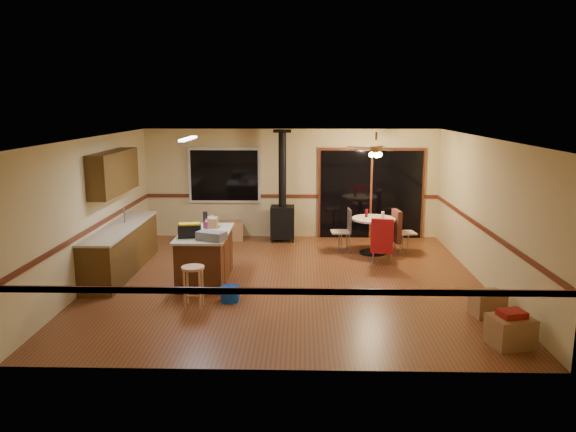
{
  "coord_description": "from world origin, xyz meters",
  "views": [
    {
      "loc": [
        0.26,
        -9.82,
        3.18
      ],
      "look_at": [
        0.0,
        0.3,
        1.15
      ],
      "focal_mm": 35.0,
      "sensor_mm": 36.0,
      "label": 1
    }
  ],
  "objects_px": {
    "chair_near": "(382,236)",
    "box_corner_b": "(487,304)",
    "dining_table": "(373,229)",
    "toolbox_grey": "(211,236)",
    "bar_stool": "(193,287)",
    "chair_left": "(345,226)",
    "blue_bucket": "(230,294)",
    "wood_stove": "(282,210)",
    "toolbox_black": "(190,231)",
    "chair_right": "(398,226)",
    "kitchen_island": "(205,256)",
    "box_corner_a": "(510,331)",
    "box_under_window": "(230,231)"
  },
  "relations": [
    {
      "from": "toolbox_black",
      "to": "blue_bucket",
      "type": "distance_m",
      "value": 1.39
    },
    {
      "from": "toolbox_grey",
      "to": "dining_table",
      "type": "distance_m",
      "value": 4.01
    },
    {
      "from": "blue_bucket",
      "to": "dining_table",
      "type": "bearing_deg",
      "value": 48.54
    },
    {
      "from": "kitchen_island",
      "to": "box_corner_a",
      "type": "bearing_deg",
      "value": -30.88
    },
    {
      "from": "toolbox_grey",
      "to": "chair_right",
      "type": "bearing_deg",
      "value": 35.46
    },
    {
      "from": "toolbox_black",
      "to": "chair_right",
      "type": "relative_size",
      "value": 0.57
    },
    {
      "from": "chair_near",
      "to": "box_corner_b",
      "type": "bearing_deg",
      "value": -65.23
    },
    {
      "from": "toolbox_grey",
      "to": "box_corner_b",
      "type": "xyz_separation_m",
      "value": [
        4.38,
        -1.04,
        -0.79
      ]
    },
    {
      "from": "toolbox_black",
      "to": "box_under_window",
      "type": "height_order",
      "value": "toolbox_black"
    },
    {
      "from": "bar_stool",
      "to": "chair_left",
      "type": "xyz_separation_m",
      "value": [
        2.66,
        3.43,
        0.26
      ]
    },
    {
      "from": "toolbox_black",
      "to": "toolbox_grey",
      "type": "bearing_deg",
      "value": -26.46
    },
    {
      "from": "kitchen_island",
      "to": "toolbox_black",
      "type": "distance_m",
      "value": 0.7
    },
    {
      "from": "toolbox_grey",
      "to": "box_corner_b",
      "type": "distance_m",
      "value": 4.57
    },
    {
      "from": "toolbox_grey",
      "to": "kitchen_island",
      "type": "bearing_deg",
      "value": 110.75
    },
    {
      "from": "bar_stool",
      "to": "box_corner_a",
      "type": "height_order",
      "value": "bar_stool"
    },
    {
      "from": "wood_stove",
      "to": "chair_right",
      "type": "distance_m",
      "value": 2.73
    },
    {
      "from": "wood_stove",
      "to": "toolbox_grey",
      "type": "distance_m",
      "value": 3.79
    },
    {
      "from": "chair_right",
      "to": "box_corner_b",
      "type": "bearing_deg",
      "value": -77.67
    },
    {
      "from": "kitchen_island",
      "to": "toolbox_grey",
      "type": "distance_m",
      "value": 0.81
    },
    {
      "from": "toolbox_grey",
      "to": "bar_stool",
      "type": "xyz_separation_m",
      "value": [
        -0.18,
        -0.78,
        -0.64
      ]
    },
    {
      "from": "chair_left",
      "to": "toolbox_grey",
      "type": "bearing_deg",
      "value": -133.14
    },
    {
      "from": "toolbox_grey",
      "to": "chair_left",
      "type": "distance_m",
      "value": 3.65
    },
    {
      "from": "bar_stool",
      "to": "dining_table",
      "type": "xyz_separation_m",
      "value": [
        3.25,
        3.33,
        0.2
      ]
    },
    {
      "from": "box_under_window",
      "to": "toolbox_grey",
      "type": "bearing_deg",
      "value": -87.46
    },
    {
      "from": "bar_stool",
      "to": "blue_bucket",
      "type": "xyz_separation_m",
      "value": [
        0.54,
        0.26,
        -0.2
      ]
    },
    {
      "from": "bar_stool",
      "to": "chair_near",
      "type": "xyz_separation_m",
      "value": [
        3.32,
        2.45,
        0.27
      ]
    },
    {
      "from": "wood_stove",
      "to": "toolbox_black",
      "type": "xyz_separation_m",
      "value": [
        -1.5,
        -3.42,
        0.28
      ]
    },
    {
      "from": "chair_near",
      "to": "chair_right",
      "type": "bearing_deg",
      "value": 62.99
    },
    {
      "from": "toolbox_grey",
      "to": "bar_stool",
      "type": "bearing_deg",
      "value": -102.75
    },
    {
      "from": "toolbox_grey",
      "to": "chair_near",
      "type": "distance_m",
      "value": 3.57
    },
    {
      "from": "bar_stool",
      "to": "box_corner_b",
      "type": "relative_size",
      "value": 1.45
    },
    {
      "from": "toolbox_grey",
      "to": "box_corner_a",
      "type": "height_order",
      "value": "toolbox_grey"
    },
    {
      "from": "dining_table",
      "to": "box_corner_b",
      "type": "bearing_deg",
      "value": -69.94
    },
    {
      "from": "toolbox_black",
      "to": "box_corner_b",
      "type": "distance_m",
      "value": 5.02
    },
    {
      "from": "box_corner_b",
      "to": "bar_stool",
      "type": "bearing_deg",
      "value": 176.86
    },
    {
      "from": "wood_stove",
      "to": "toolbox_black",
      "type": "bearing_deg",
      "value": -113.61
    },
    {
      "from": "wood_stove",
      "to": "bar_stool",
      "type": "distance_m",
      "value": 4.6
    },
    {
      "from": "bar_stool",
      "to": "chair_left",
      "type": "distance_m",
      "value": 4.35
    },
    {
      "from": "box_corner_a",
      "to": "box_corner_b",
      "type": "bearing_deg",
      "value": 87.3
    },
    {
      "from": "chair_right",
      "to": "kitchen_island",
      "type": "bearing_deg",
      "value": -152.5
    },
    {
      "from": "chair_near",
      "to": "wood_stove",
      "type": "bearing_deg",
      "value": 136.31
    },
    {
      "from": "toolbox_black",
      "to": "chair_left",
      "type": "height_order",
      "value": "toolbox_black"
    },
    {
      "from": "chair_left",
      "to": "chair_near",
      "type": "bearing_deg",
      "value": -56.39
    },
    {
      "from": "kitchen_island",
      "to": "bar_stool",
      "type": "xyz_separation_m",
      "value": [
        0.04,
        -1.36,
        -0.12
      ]
    },
    {
      "from": "wood_stove",
      "to": "kitchen_island",
      "type": "bearing_deg",
      "value": -113.09
    },
    {
      "from": "wood_stove",
      "to": "toolbox_black",
      "type": "height_order",
      "value": "wood_stove"
    },
    {
      "from": "bar_stool",
      "to": "blue_bucket",
      "type": "distance_m",
      "value": 0.64
    },
    {
      "from": "box_under_window",
      "to": "box_corner_a",
      "type": "relative_size",
      "value": 1.04
    },
    {
      "from": "dining_table",
      "to": "toolbox_grey",
      "type": "bearing_deg",
      "value": -140.45
    },
    {
      "from": "toolbox_grey",
      "to": "blue_bucket",
      "type": "bearing_deg",
      "value": -55.18
    }
  ]
}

